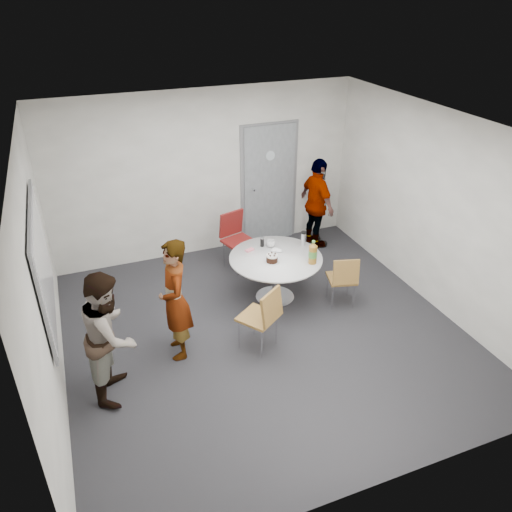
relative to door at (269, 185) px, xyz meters
name	(u,v)px	position (x,y,z in m)	size (l,w,h in m)	color
floor	(264,332)	(-1.10, -2.48, -1.03)	(5.00, 5.00, 0.00)	black
ceiling	(265,129)	(-1.10, -2.48, 1.67)	(5.00, 5.00, 0.00)	silver
wall_back	(205,174)	(-1.10, 0.02, 0.32)	(5.00, 5.00, 0.00)	#AFADA6
wall_left	(41,283)	(-3.60, -2.48, 0.32)	(5.00, 5.00, 0.00)	#AFADA6
wall_right	(435,211)	(1.40, -2.48, 0.32)	(5.00, 5.00, 0.00)	#AFADA6
wall_front	(384,379)	(-1.10, -4.98, 0.32)	(5.00, 5.00, 0.00)	#AFADA6
door	(269,185)	(0.00, 0.00, 0.00)	(1.02, 0.17, 2.12)	slate
whiteboard	(43,264)	(-3.56, -2.28, 0.42)	(0.04, 1.90, 1.25)	slate
table	(278,262)	(-0.61, -1.80, -0.43)	(1.31, 1.31, 1.03)	silver
chair_near_left	(264,314)	(-1.23, -2.79, -0.49)	(0.60, 0.61, 0.88)	brown
chair_near_right	(343,277)	(0.16, -2.32, -0.55)	(0.46, 0.49, 0.79)	brown
chair_far	(236,234)	(-0.86, -0.71, -0.46)	(0.55, 0.58, 0.93)	maroon
person_main	(175,300)	(-2.23, -2.46, -0.25)	(0.57, 0.37, 1.55)	#A5C6EA
person_left	(110,335)	(-3.02, -2.84, -0.26)	(0.74, 0.58, 1.53)	white
person_right	(317,204)	(0.66, -0.53, -0.24)	(0.92, 0.38, 1.57)	black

